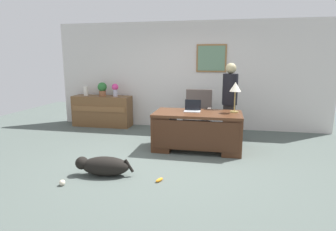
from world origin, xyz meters
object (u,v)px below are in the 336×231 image
Objects in this scene: armchair at (198,116)px; vase_empty at (86,91)px; desk at (197,130)px; potted_plant at (102,89)px; dog_toy_ball at (62,183)px; dog_lying at (103,166)px; vase_with_flowers at (115,89)px; person_standing at (230,102)px; laptop at (193,108)px; desk_lamp at (235,89)px; dog_toy_bone at (159,180)px; credenza at (102,111)px.

armchair is 4.29× the size of vase_empty.
desk is 6.76× the size of vase_empty.
vase_empty is 0.48m from potted_plant.
dog_toy_ball is at bearing -130.46° from desk.
vase_with_flowers reaches higher than dog_lying.
armchair reaches higher than dog_toy_ball.
desk is 1.85× the size of dog_lying.
armchair is 1.18× the size of dog_lying.
vase_empty reaches higher than dog_toy_ball.
dog_lying is (-1.90, -2.30, -0.72)m from person_standing.
person_standing is at bearing 50.51° from dog_lying.
dog_toy_ball is at bearing -126.64° from laptop.
desk_lamp is 7.06× the size of dog_toy_ball.
desk_lamp is at bearing -22.19° from potted_plant.
desk_lamp is 1.64× the size of potted_plant.
person_standing reaches higher than dog_toy_ball.
desk is 1.00× the size of person_standing.
dog_toy_bone is at bearing 16.92° from dog_toy_ball.
vase_with_flowers is 0.36m from potted_plant.
credenza is 4.83× the size of laptop.
person_standing is (3.30, -0.80, 0.47)m from credenza.
desk is at bearing 49.54° from dog_toy_ball.
potted_plant is at bearing 166.20° from person_standing.
desk_lamp reaches higher than dog_toy_bone.
potted_plant is (-3.27, 0.80, 0.13)m from person_standing.
potted_plant reaches higher than dog_toy_bone.
laptop is 0.96× the size of vase_with_flowers.
laptop is 3.34m from vase_empty.
potted_plant is at bearing 149.84° from desk.
dog_lying is 3.70m from vase_empty.
desk is at bearing -29.89° from credenza.
credenza is 6.18× the size of vase_empty.
person_standing is 1.85× the size of dog_lying.
vase_empty is (-3.02, 1.41, 0.13)m from laptop.
vase_with_flowers is 3.98× the size of dog_toy_ball.
armchair is 7.27× the size of dog_toy_bone.
credenza reaches higher than dog_toy_ball.
credenza is 3.71m from dog_toy_ball.
potted_plant is (-0.36, 0.00, 0.00)m from vase_with_flowers.
armchair is 1.82× the size of desk_lamp.
vase_with_flowers is at bearing 0.00° from vase_empty.
dog_toy_ball is at bearing -74.60° from credenza.
vase_with_flowers is (-2.19, 1.41, 0.20)m from laptop.
dog_lying is at bearing -65.67° from credenza.
dog_toy_ball is 0.56× the size of dog_toy_bone.
vase_with_flowers is at bearing 99.49° from dog_toy_ball.
desk reaches higher than dog_toy_bone.
vase_empty is at bearing 180.00° from potted_plant.
desk_lamp is 3.31m from vase_with_flowers.
desk_lamp is 3.46m from dog_toy_ball.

